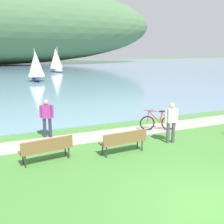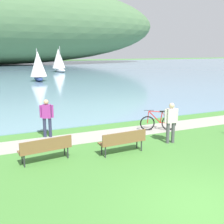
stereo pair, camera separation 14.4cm
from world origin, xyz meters
name	(u,v)px [view 1 (the left image)]	position (x,y,z in m)	size (l,w,h in m)	color
ground_plane	(209,207)	(0.00, 0.00, 0.00)	(200.00, 200.00, 0.00)	#478438
bay_water	(20,71)	(0.00, 48.13, 0.02)	(180.00, 80.00, 0.04)	#6B8EA8
shoreline_path	(109,134)	(0.00, 6.41, 0.01)	(60.00, 1.50, 0.01)	#A39E93
park_bench_near_camera	(47,148)	(-3.17, 4.41, 0.52)	(1.85, 0.70, 0.88)	brown
park_bench_further_along	(124,140)	(-0.37, 4.07, 0.52)	(1.82, 0.58, 0.88)	brown
bicycle_beside_path	(158,122)	(2.47, 6.11, 0.40)	(1.68, 0.66, 1.01)	black
person_at_shoreline	(47,116)	(-2.64, 7.15, 0.98)	(0.58, 0.34, 1.71)	#282D47
person_on_the_grass	(171,120)	(1.95, 4.36, 0.98)	(0.60, 0.27, 1.71)	#4C4C51
sailboat_nearest_to_shore	(36,66)	(0.19, 29.45, 1.89)	(2.04, 3.38, 3.94)	navy
sailboat_far_off	(56,60)	(5.53, 42.62, 2.09)	(2.59, 3.84, 4.35)	white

